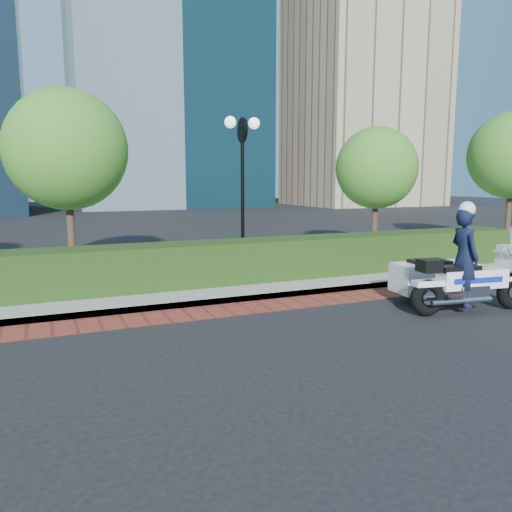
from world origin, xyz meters
name	(u,v)px	position (x,y,z in m)	size (l,w,h in m)	color
ground	(298,325)	(0.00, 0.00, 0.00)	(120.00, 120.00, 0.00)	black
brick_strip	(264,306)	(0.00, 1.50, 0.01)	(60.00, 1.00, 0.01)	maroon
sidewalk	(201,269)	(0.00, 6.00, 0.07)	(60.00, 8.00, 0.15)	gray
hedge_main	(229,261)	(0.00, 3.60, 0.65)	(18.00, 1.20, 1.00)	black
lamppost	(242,169)	(1.00, 5.20, 2.96)	(1.02, 0.70, 4.21)	black
tree_b	(66,150)	(-3.50, 6.50, 3.43)	(3.20, 3.20, 4.89)	#332319
tree_c	(377,168)	(6.50, 6.50, 3.05)	(2.80, 2.80, 4.30)	#332319
tower_right	(364,71)	(28.00, 38.00, 14.00)	(14.00, 12.00, 28.00)	gray
police_motorcycle	(455,272)	(3.55, -0.19, 0.76)	(2.76, 2.12, 2.23)	black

